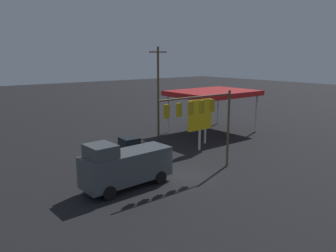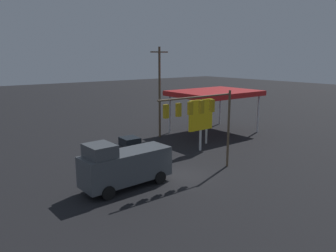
% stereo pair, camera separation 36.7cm
% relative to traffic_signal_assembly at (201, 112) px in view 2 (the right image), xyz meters
% --- Properties ---
extents(ground_plane, '(200.00, 200.00, 0.00)m').
position_rel_traffic_signal_assembly_xyz_m(ground_plane, '(1.30, -0.60, -5.11)').
color(ground_plane, black).
extents(traffic_signal_assembly, '(7.57, 0.43, 6.67)m').
position_rel_traffic_signal_assembly_xyz_m(traffic_signal_assembly, '(0.00, 0.00, 0.00)').
color(traffic_signal_assembly, brown).
rests_on(traffic_signal_assembly, ground).
extents(utility_pole, '(2.40, 0.26, 10.55)m').
position_rel_traffic_signal_assembly_xyz_m(utility_pole, '(-4.96, -12.30, 0.45)').
color(utility_pole, brown).
rests_on(utility_pole, ground).
extents(gas_station_canopy, '(10.24, 7.82, 5.31)m').
position_rel_traffic_signal_assembly_xyz_m(gas_station_canopy, '(-11.73, -10.00, -0.16)').
color(gas_station_canopy, red).
rests_on(gas_station_canopy, ground).
extents(price_sign, '(3.03, 0.27, 5.24)m').
position_rel_traffic_signal_assembly_xyz_m(price_sign, '(-4.80, -5.10, -1.54)').
color(price_sign, silver).
rests_on(price_sign, ground).
extents(delivery_truck, '(6.88, 2.77, 3.58)m').
position_rel_traffic_signal_assembly_xyz_m(delivery_truck, '(6.27, -1.37, -3.42)').
color(delivery_truck, '#474C51').
rests_on(delivery_truck, ground).
extents(hatchback_crossing, '(2.12, 3.88, 1.97)m').
position_rel_traffic_signal_assembly_xyz_m(hatchback_crossing, '(2.20, -7.12, -4.17)').
color(hatchback_crossing, black).
rests_on(hatchback_crossing, ground).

